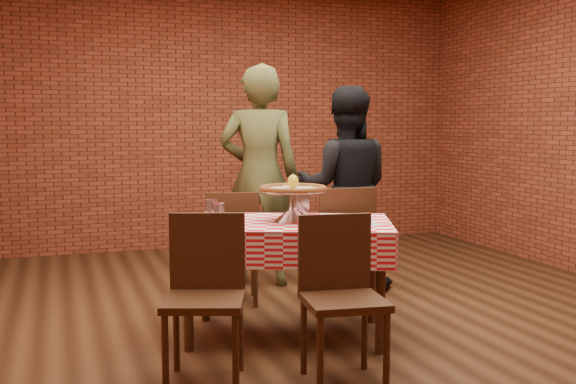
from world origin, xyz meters
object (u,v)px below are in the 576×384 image
at_px(pizza_stand, 293,206).
at_px(water_glass_left, 218,213).
at_px(chair_near_right, 344,302).
at_px(water_glass_right, 211,209).
at_px(table, 286,280).
at_px(chair_far_right, 338,246).
at_px(chair_near_left, 204,301).
at_px(diner_olive, 259,176).
at_px(pizza, 293,190).
at_px(chair_far_left, 232,246).
at_px(condiment_caddy, 302,204).
at_px(diner_black, 345,188).

bearing_deg(pizza_stand, water_glass_left, 173.27).
bearing_deg(chair_near_right, water_glass_right, 118.13).
height_order(table, water_glass_left, water_glass_left).
distance_m(pizza_stand, chair_far_right, 0.88).
xyz_separation_m(chair_near_left, diner_olive, (0.91, 2.02, 0.49)).
bearing_deg(pizza, chair_far_left, 101.11).
bearing_deg(condiment_caddy, water_glass_left, -143.51).
relative_size(chair_near_right, diner_olive, 0.48).
relative_size(table, chair_near_left, 1.47).
bearing_deg(chair_far_right, chair_far_left, -23.50).
bearing_deg(chair_near_left, chair_far_left, 88.97).
distance_m(chair_far_left, diner_olive, 0.79).
bearing_deg(water_glass_right, chair_far_left, 64.20).
relative_size(diner_olive, diner_black, 1.11).
distance_m(water_glass_right, chair_far_left, 0.79).
relative_size(water_glass_left, condiment_caddy, 0.86).
bearing_deg(diner_olive, chair_near_right, 104.41).
relative_size(water_glass_left, water_glass_right, 1.00).
xyz_separation_m(water_glass_left, chair_far_left, (0.31, 0.85, -0.38)).
bearing_deg(diner_black, pizza_stand, 73.91).
bearing_deg(condiment_caddy, table, -107.71).
relative_size(condiment_caddy, diner_olive, 0.08).
bearing_deg(pizza_stand, diner_olive, 82.33).
bearing_deg(diner_olive, pizza, 102.06).
height_order(condiment_caddy, chair_near_left, condiment_caddy).
distance_m(chair_near_left, chair_near_right, 0.74).
height_order(table, water_glass_right, water_glass_right).
bearing_deg(water_glass_left, diner_black, 37.08).
distance_m(table, pizza_stand, 0.49).
bearing_deg(water_glass_left, table, -9.84).
bearing_deg(pizza_stand, diner_black, 51.64).
relative_size(table, pizza_stand, 2.97).
relative_size(condiment_caddy, chair_far_right, 0.16).
bearing_deg(chair_near_right, pizza, 95.28).
bearing_deg(diner_black, diner_olive, -5.62).
height_order(table, chair_near_right, chair_near_right).
relative_size(water_glass_right, diner_olive, 0.07).
height_order(pizza_stand, chair_far_right, pizza_stand).
distance_m(water_glass_left, diner_olive, 1.50).
height_order(pizza_stand, pizza, pizza).
xyz_separation_m(chair_far_left, diner_black, (1.01, 0.14, 0.41)).
relative_size(pizza, chair_far_right, 0.48).
xyz_separation_m(water_glass_left, chair_far_right, (1.04, 0.49, -0.36)).
bearing_deg(table, diner_black, 50.35).
relative_size(condiment_caddy, chair_near_left, 0.16).
xyz_separation_m(pizza_stand, condiment_caddy, (0.15, 0.24, -0.03)).
relative_size(chair_far_left, diner_black, 0.52).
relative_size(water_glass_right, chair_far_left, 0.14).
xyz_separation_m(pizza, water_glass_left, (-0.48, 0.06, -0.14)).
bearing_deg(diner_olive, chair_near_left, 85.43).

